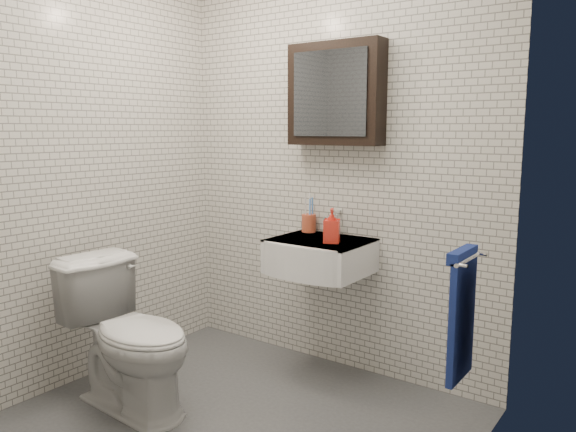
# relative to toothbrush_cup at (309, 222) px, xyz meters

# --- Properties ---
(ground) EXTENTS (2.20, 2.00, 0.01)m
(ground) POSITION_rel_toothbrush_cup_xyz_m (0.14, -0.94, -0.91)
(ground) COLOR #45484C
(ground) RESTS_ON ground
(room_shell) EXTENTS (2.22, 2.02, 2.51)m
(room_shell) POSITION_rel_toothbrush_cup_xyz_m (0.14, -0.94, 0.55)
(room_shell) COLOR silver
(room_shell) RESTS_ON ground
(washbasin) EXTENTS (0.55, 0.50, 0.20)m
(washbasin) POSITION_rel_toothbrush_cup_xyz_m (0.19, -0.21, -0.16)
(washbasin) COLOR white
(washbasin) RESTS_ON room_shell
(faucet) EXTENTS (0.06, 0.20, 0.15)m
(faucet) POSITION_rel_toothbrush_cup_xyz_m (0.19, -0.01, 0.01)
(faucet) COLOR silver
(faucet) RESTS_ON washbasin
(mirror_cabinet) EXTENTS (0.60, 0.15, 0.60)m
(mirror_cabinet) POSITION_rel_toothbrush_cup_xyz_m (0.19, -0.01, 0.79)
(mirror_cabinet) COLOR black
(mirror_cabinet) RESTS_ON room_shell
(towel_rail) EXTENTS (0.09, 0.30, 0.58)m
(towel_rail) POSITION_rel_toothbrush_cup_xyz_m (1.19, -0.59, -0.19)
(towel_rail) COLOR silver
(towel_rail) RESTS_ON room_shell
(toothbrush_cup) EXTENTS (0.10, 0.10, 0.25)m
(toothbrush_cup) POSITION_rel_toothbrush_cup_xyz_m (0.00, 0.00, 0.00)
(toothbrush_cup) COLOR #C04D30
(toothbrush_cup) RESTS_ON washbasin
(soap_bottle) EXTENTS (0.12, 0.12, 0.20)m
(soap_bottle) POSITION_rel_toothbrush_cup_xyz_m (0.30, -0.21, 0.04)
(soap_bottle) COLOR #F45019
(soap_bottle) RESTS_ON washbasin
(toilet) EXTENTS (0.82, 0.50, 0.81)m
(toilet) POSITION_rel_toothbrush_cup_xyz_m (-0.41, -1.09, -0.51)
(toilet) COLOR white
(toilet) RESTS_ON ground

